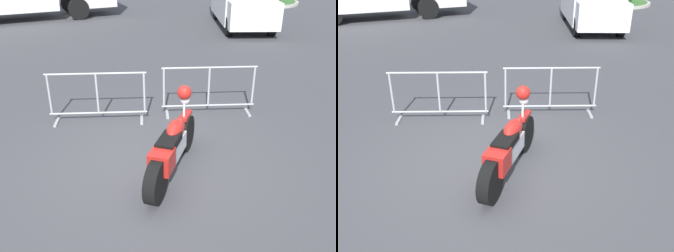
# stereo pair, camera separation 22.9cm
# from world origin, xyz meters

# --- Properties ---
(ground_plane) EXTENTS (120.00, 120.00, 0.00)m
(ground_plane) POSITION_xyz_m (0.00, 0.00, 0.00)
(ground_plane) COLOR #424247
(motorcycle) EXTENTS (1.18, 2.08, 1.27)m
(motorcycle) POSITION_xyz_m (0.28, -0.31, 0.48)
(motorcycle) COLOR black
(motorcycle) RESTS_ON ground
(crowd_barrier_near) EXTENTS (2.00, 0.63, 1.07)m
(crowd_barrier_near) POSITION_xyz_m (-0.88, 1.80, 0.55)
(crowd_barrier_near) COLOR #9EA0A5
(crowd_barrier_near) RESTS_ON ground
(crowd_barrier_far) EXTENTS (2.00, 0.63, 1.07)m
(crowd_barrier_far) POSITION_xyz_m (1.45, 1.80, 0.55)
(crowd_barrier_far) COLOR #9EA0A5
(crowd_barrier_far) RESTS_ON ground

